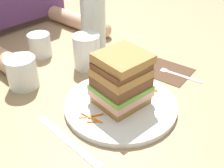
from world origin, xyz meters
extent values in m
plane|color=#9E8460|center=(0.00, 0.00, 0.00)|extent=(3.00, 3.00, 0.00)
cylinder|color=white|center=(-0.01, 0.00, 0.01)|extent=(0.27, 0.27, 0.01)
cube|color=#A87A42|center=(-0.01, 0.00, 0.02)|extent=(0.12, 0.11, 0.02)
cube|color=#E0A393|center=(-0.01, 0.00, 0.04)|extent=(0.13, 0.12, 0.02)
cube|color=#6BA83D|center=(-0.01, 0.00, 0.06)|extent=(0.13, 0.12, 0.01)
cube|color=brown|center=(-0.01, 0.00, 0.07)|extent=(0.12, 0.12, 0.02)
cube|color=#A87A42|center=(-0.01, 0.00, 0.10)|extent=(0.12, 0.11, 0.02)
cube|color=brown|center=(-0.01, 0.00, 0.11)|extent=(0.12, 0.11, 0.01)
cube|color=#A87A42|center=(0.00, 0.00, 0.13)|extent=(0.12, 0.11, 0.02)
cylinder|color=orange|center=(-0.08, 0.01, 0.02)|extent=(0.03, 0.02, 0.00)
cylinder|color=orange|center=(-0.10, 0.00, 0.02)|extent=(0.02, 0.02, 0.00)
cylinder|color=orange|center=(-0.09, 0.01, 0.02)|extent=(0.01, 0.02, 0.00)
cylinder|color=orange|center=(-0.10, 0.03, 0.01)|extent=(0.01, 0.02, 0.00)
cylinder|color=orange|center=(-0.10, 0.03, 0.02)|extent=(0.00, 0.02, 0.00)
cylinder|color=orange|center=(-0.09, 0.00, 0.02)|extent=(0.01, 0.03, 0.00)
cylinder|color=orange|center=(0.09, 0.01, 0.02)|extent=(0.02, 0.02, 0.00)
cylinder|color=orange|center=(0.07, -0.02, 0.02)|extent=(0.02, 0.03, 0.00)
cylinder|color=orange|center=(0.09, -0.03, 0.02)|extent=(0.01, 0.02, 0.00)
cylinder|color=orange|center=(0.07, -0.02, 0.02)|extent=(0.02, 0.02, 0.00)
cylinder|color=orange|center=(0.09, -0.04, 0.01)|extent=(0.00, 0.02, 0.00)
cylinder|color=orange|center=(0.08, -0.03, 0.02)|extent=(0.01, 0.03, 0.00)
cylinder|color=orange|center=(0.09, 0.01, 0.02)|extent=(0.01, 0.02, 0.00)
cylinder|color=orange|center=(0.07, -0.03, 0.02)|extent=(0.01, 0.02, 0.00)
cylinder|color=orange|center=(0.09, 0.00, 0.01)|extent=(0.03, 0.02, 0.00)
cylinder|color=orange|center=(0.06, -0.01, 0.01)|extent=(0.02, 0.02, 0.00)
cube|color=#4C3323|center=(0.21, 0.00, 0.00)|extent=(0.13, 0.14, 0.00)
cube|color=silver|center=(0.22, -0.05, 0.00)|extent=(0.02, 0.11, 0.00)
cube|color=silver|center=(0.21, 0.01, 0.00)|extent=(0.02, 0.02, 0.00)
cylinder|color=silver|center=(0.22, 0.04, 0.00)|extent=(0.01, 0.04, 0.00)
cylinder|color=silver|center=(0.21, 0.04, 0.00)|extent=(0.01, 0.04, 0.00)
cylinder|color=silver|center=(0.20, 0.04, 0.00)|extent=(0.01, 0.04, 0.00)
cylinder|color=silver|center=(0.20, 0.04, 0.00)|extent=(0.01, 0.04, 0.00)
cube|color=silver|center=(-0.17, -0.04, 0.00)|extent=(0.02, 0.10, 0.00)
cube|color=silver|center=(-0.16, 0.06, 0.00)|extent=(0.02, 0.11, 0.00)
cylinder|color=white|center=(0.08, 0.19, 0.05)|extent=(0.08, 0.08, 0.10)
cylinder|color=orange|center=(0.08, 0.19, 0.03)|extent=(0.07, 0.07, 0.07)
cylinder|color=silver|center=(0.19, 0.27, 0.11)|extent=(0.08, 0.08, 0.23)
cylinder|color=silver|center=(-0.10, 0.25, 0.04)|extent=(0.08, 0.08, 0.08)
cylinder|color=silver|center=(0.03, 0.36, 0.04)|extent=(0.07, 0.07, 0.07)
cylinder|color=#DBAD89|center=(0.27, 0.45, 0.03)|extent=(0.06, 0.28, 0.06)
sphere|color=#DBAD89|center=(-0.09, 0.31, 0.03)|extent=(0.06, 0.06, 0.06)
sphere|color=#DBAD89|center=(0.27, 0.31, 0.03)|extent=(0.06, 0.06, 0.06)
camera|label=1|loc=(-0.39, -0.30, 0.39)|focal=41.52mm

